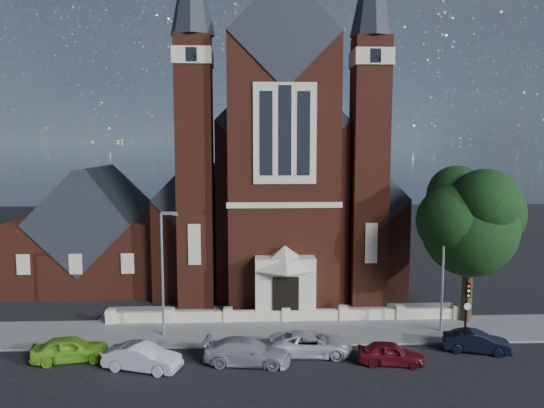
{
  "coord_description": "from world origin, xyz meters",
  "views": [
    {
      "loc": [
        -2.44,
        -28.98,
        12.41
      ],
      "look_at": [
        -0.72,
        12.0,
        7.61
      ],
      "focal_mm": 35.0,
      "sensor_mm": 36.0,
      "label": 1
    }
  ],
  "objects_px": {
    "street_lamp_left": "(164,267)",
    "car_navy": "(477,342)",
    "car_silver_b": "(247,352)",
    "car_dark_red": "(390,353)",
    "car_lime_van": "(70,349)",
    "street_tree": "(473,223)",
    "church": "(275,185)",
    "street_lamp_right": "(444,264)",
    "traffic_signal": "(467,301)",
    "car_silver_a": "(142,357)",
    "parish_hall": "(98,237)",
    "car_white_suv": "(311,344)"
  },
  "relations": [
    {
      "from": "church",
      "to": "street_lamp_left",
      "type": "xyz_separation_m",
      "value": [
        -7.91,
        -18.94,
        -3.59
      ]
    },
    {
      "from": "car_silver_b",
      "to": "traffic_signal",
      "type": "bearing_deg",
      "value": -69.97
    },
    {
      "from": "street_tree",
      "to": "street_lamp_left",
      "type": "height_order",
      "value": "street_tree"
    },
    {
      "from": "traffic_signal",
      "to": "car_navy",
      "type": "xyz_separation_m",
      "value": [
        -0.03,
        -1.69,
        -1.95
      ]
    },
    {
      "from": "street_tree",
      "to": "traffic_signal",
      "type": "xyz_separation_m",
      "value": [
        -1.6,
        -3.28,
        -4.38
      ]
    },
    {
      "from": "car_lime_van",
      "to": "car_silver_b",
      "type": "height_order",
      "value": "car_lime_van"
    },
    {
      "from": "church",
      "to": "car_navy",
      "type": "distance_m",
      "value": 25.89
    },
    {
      "from": "car_silver_a",
      "to": "street_tree",
      "type": "bearing_deg",
      "value": -56.1
    },
    {
      "from": "car_lime_van",
      "to": "car_silver_b",
      "type": "relative_size",
      "value": 0.86
    },
    {
      "from": "car_lime_van",
      "to": "car_dark_red",
      "type": "distance_m",
      "value": 18.14
    },
    {
      "from": "traffic_signal",
      "to": "car_navy",
      "type": "bearing_deg",
      "value": -90.9
    },
    {
      "from": "street_lamp_right",
      "to": "street_lamp_left",
      "type": "bearing_deg",
      "value": 180.0
    },
    {
      "from": "street_lamp_left",
      "to": "car_navy",
      "type": "bearing_deg",
      "value": -9.8
    },
    {
      "from": "parish_hall",
      "to": "car_navy",
      "type": "height_order",
      "value": "parish_hall"
    },
    {
      "from": "church",
      "to": "street_lamp_left",
      "type": "distance_m",
      "value": 20.84
    },
    {
      "from": "car_white_suv",
      "to": "car_navy",
      "type": "height_order",
      "value": "car_white_suv"
    },
    {
      "from": "car_silver_b",
      "to": "church",
      "type": "bearing_deg",
      "value": 1.94
    },
    {
      "from": "street_lamp_right",
      "to": "car_silver_a",
      "type": "distance_m",
      "value": 19.5
    },
    {
      "from": "parish_hall",
      "to": "car_silver_b",
      "type": "bearing_deg",
      "value": -53.99
    },
    {
      "from": "church",
      "to": "car_silver_b",
      "type": "distance_m",
      "value": 24.64
    },
    {
      "from": "street_lamp_right",
      "to": "car_navy",
      "type": "relative_size",
      "value": 2.12
    },
    {
      "from": "church",
      "to": "car_dark_red",
      "type": "bearing_deg",
      "value": -77.15
    },
    {
      "from": "street_lamp_left",
      "to": "car_silver_a",
      "type": "bearing_deg",
      "value": -95.32
    },
    {
      "from": "car_white_suv",
      "to": "car_navy",
      "type": "relative_size",
      "value": 1.28
    },
    {
      "from": "parish_hall",
      "to": "street_lamp_right",
      "type": "height_order",
      "value": "parish_hall"
    },
    {
      "from": "car_navy",
      "to": "car_dark_red",
      "type": "bearing_deg",
      "value": 120.67
    },
    {
      "from": "car_lime_van",
      "to": "traffic_signal",
      "type": "bearing_deg",
      "value": -95.01
    },
    {
      "from": "traffic_signal",
      "to": "car_silver_a",
      "type": "height_order",
      "value": "traffic_signal"
    },
    {
      "from": "traffic_signal",
      "to": "street_lamp_right",
      "type": "bearing_deg",
      "value": 120.01
    },
    {
      "from": "street_lamp_left",
      "to": "street_lamp_right",
      "type": "xyz_separation_m",
      "value": [
        18.0,
        0.0,
        0.0
      ]
    },
    {
      "from": "church",
      "to": "car_dark_red",
      "type": "relative_size",
      "value": 9.39
    },
    {
      "from": "car_lime_van",
      "to": "street_lamp_left",
      "type": "bearing_deg",
      "value": -63.09
    },
    {
      "from": "car_silver_b",
      "to": "car_dark_red",
      "type": "xyz_separation_m",
      "value": [
        8.04,
        -0.37,
        -0.08
      ]
    },
    {
      "from": "church",
      "to": "car_dark_red",
      "type": "height_order",
      "value": "church"
    },
    {
      "from": "parish_hall",
      "to": "street_lamp_right",
      "type": "distance_m",
      "value": 29.62
    },
    {
      "from": "street_lamp_left",
      "to": "car_white_suv",
      "type": "height_order",
      "value": "street_lamp_left"
    },
    {
      "from": "street_lamp_left",
      "to": "car_silver_b",
      "type": "relative_size",
      "value": 1.65
    },
    {
      "from": "car_silver_a",
      "to": "car_dark_red",
      "type": "height_order",
      "value": "car_silver_a"
    },
    {
      "from": "church",
      "to": "street_tree",
      "type": "height_order",
      "value": "church"
    },
    {
      "from": "church",
      "to": "street_tree",
      "type": "relative_size",
      "value": 3.26
    },
    {
      "from": "church",
      "to": "street_lamp_right",
      "type": "relative_size",
      "value": 4.31
    },
    {
      "from": "car_navy",
      "to": "traffic_signal",
      "type": "bearing_deg",
      "value": 14.73
    },
    {
      "from": "street_lamp_right",
      "to": "traffic_signal",
      "type": "height_order",
      "value": "street_lamp_right"
    },
    {
      "from": "parish_hall",
      "to": "car_lime_van",
      "type": "distance_m",
      "value": 18.18
    },
    {
      "from": "church",
      "to": "street_lamp_right",
      "type": "xyz_separation_m",
      "value": [
        10.09,
        -18.94,
        -3.59
      ]
    },
    {
      "from": "car_white_suv",
      "to": "car_dark_red",
      "type": "relative_size",
      "value": 1.31
    },
    {
      "from": "car_lime_van",
      "to": "street_tree",
      "type": "bearing_deg",
      "value": -88.03
    },
    {
      "from": "street_lamp_right",
      "to": "car_lime_van",
      "type": "height_order",
      "value": "street_lamp_right"
    },
    {
      "from": "car_silver_a",
      "to": "car_white_suv",
      "type": "distance_m",
      "value": 9.59
    },
    {
      "from": "parish_hall",
      "to": "street_lamp_right",
      "type": "relative_size",
      "value": 1.51
    }
  ]
}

